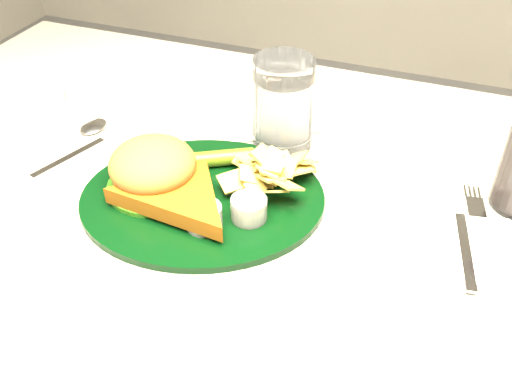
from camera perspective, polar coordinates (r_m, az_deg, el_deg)
dinner_plate at (r=0.66m, az=-5.48°, el=1.27°), size 0.35×0.32×0.07m
water_glass at (r=0.75m, az=2.71°, el=8.73°), size 0.08×0.08×0.12m
fork_napkin at (r=0.65m, az=20.25°, el=-4.99°), size 0.15×0.17×0.01m
spoon at (r=0.79m, az=-18.25°, el=3.43°), size 0.09×0.16×0.01m
ramekin at (r=0.92m, az=-17.39°, el=9.64°), size 0.04×0.04×0.02m
wrapped_straw at (r=0.79m, az=0.45°, el=5.43°), size 0.18×0.15×0.01m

